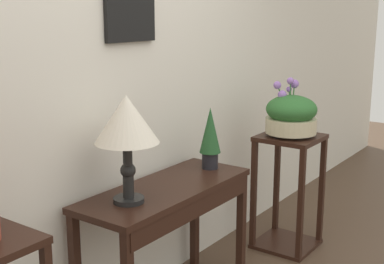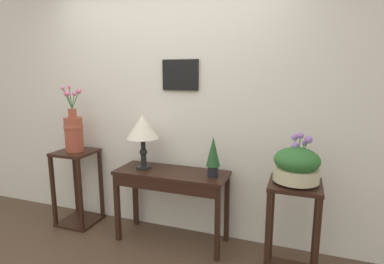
{
  "view_description": "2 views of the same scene",
  "coord_description": "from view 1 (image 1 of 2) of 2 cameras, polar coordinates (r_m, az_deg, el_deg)",
  "views": [
    {
      "loc": [
        -2.0,
        -0.6,
        1.66
      ],
      "look_at": [
        0.36,
        1.09,
        0.99
      ],
      "focal_mm": 49.74,
      "sensor_mm": 36.0,
      "label": 1
    },
    {
      "loc": [
        1.29,
        -1.49,
        1.65
      ],
      "look_at": [
        0.38,
        1.03,
        1.14
      ],
      "focal_mm": 28.66,
      "sensor_mm": 36.0,
      "label": 2
    }
  ],
  "objects": [
    {
      "name": "planter_bowl_wide_right",
      "position": [
        3.68,
        10.58,
        1.85
      ],
      "size": [
        0.35,
        0.35,
        0.4
      ],
      "color": "beige",
      "rests_on": "pedestal_stand_right"
    },
    {
      "name": "table_lamp",
      "position": [
        2.57,
        -7.02,
        0.92
      ],
      "size": [
        0.32,
        0.32,
        0.54
      ],
      "color": "black",
      "rests_on": "console_table"
    },
    {
      "name": "back_wall_with_art",
      "position": [
        2.84,
        -9.52,
        7.55
      ],
      "size": [
        9.0,
        0.13,
        2.8
      ],
      "color": "silver",
      "rests_on": "ground"
    },
    {
      "name": "pedestal_stand_right",
      "position": [
        3.82,
        10.25,
        -6.34
      ],
      "size": [
        0.4,
        0.4,
        0.82
      ],
      "color": "black",
      "rests_on": "ground"
    },
    {
      "name": "console_table",
      "position": [
        2.92,
        -2.38,
        -7.94
      ],
      "size": [
        1.09,
        0.42,
        0.73
      ],
      "color": "black",
      "rests_on": "ground"
    },
    {
      "name": "potted_plant_on_console",
      "position": [
        3.16,
        1.96,
        -0.37
      ],
      "size": [
        0.13,
        0.13,
        0.37
      ],
      "color": "black",
      "rests_on": "console_table"
    }
  ]
}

